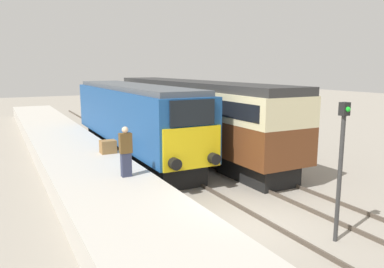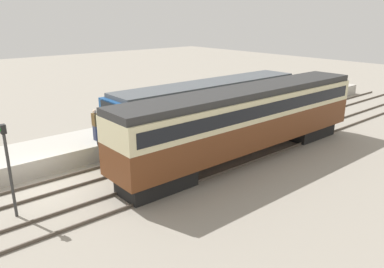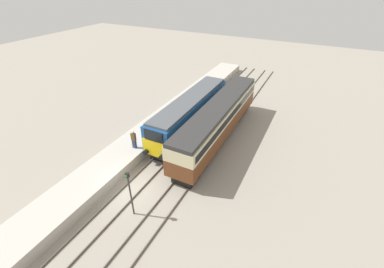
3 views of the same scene
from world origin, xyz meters
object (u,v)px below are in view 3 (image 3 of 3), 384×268
object	(u,v)px
signal_post	(130,191)
luggage_crate	(162,126)
passenger_carriage	(218,118)
person_on_platform	(134,139)
locomotive	(190,112)

from	to	relation	value
signal_post	luggage_crate	bearing A→B (deg)	111.09
passenger_carriage	person_on_platform	distance (m)	8.74
locomotive	signal_post	world-z (taller)	locomotive
luggage_crate	locomotive	bearing A→B (deg)	51.42
luggage_crate	signal_post	bearing A→B (deg)	-68.91
signal_post	locomotive	bearing A→B (deg)	97.72
signal_post	passenger_carriage	bearing A→B (deg)	82.07
locomotive	passenger_carriage	world-z (taller)	passenger_carriage
locomotive	luggage_crate	xyz separation A→B (m)	(-2.11, -2.65, -0.96)
passenger_carriage	person_on_platform	size ratio (longest dim) A/B	9.24
locomotive	passenger_carriage	xyz separation A→B (m)	(3.40, -0.33, 0.27)
passenger_carriage	luggage_crate	size ratio (longest dim) A/B	24.27
luggage_crate	passenger_carriage	bearing A→B (deg)	22.83
passenger_carriage	person_on_platform	world-z (taller)	passenger_carriage
locomotive	person_on_platform	world-z (taller)	locomotive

